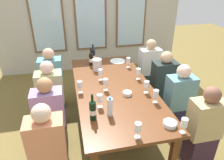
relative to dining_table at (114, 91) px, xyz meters
name	(u,v)px	position (x,y,z in m)	size (l,w,h in m)	color
ground_plane	(114,128)	(0.00, 0.00, -0.67)	(12.00, 12.00, 0.00)	brown
back_wall_with_windows	(90,8)	(0.00, 2.36, 0.78)	(4.27, 0.10, 2.90)	#B9B6A5
dining_table	(114,91)	(0.00, 0.00, 0.00)	(1.07, 2.26, 0.74)	#5A3017
white_plate_0	(118,61)	(0.28, 0.90, 0.07)	(0.28, 0.28, 0.01)	white
metal_pitcher	(97,65)	(-0.14, 0.62, 0.16)	(0.16, 0.16, 0.19)	silver
wine_bottle_0	(93,110)	(-0.39, -0.64, 0.19)	(0.08, 0.08, 0.32)	black
wine_bottle_1	(91,59)	(-0.20, 0.84, 0.18)	(0.08, 0.08, 0.31)	black
wine_bottle_2	(93,55)	(-0.15, 0.97, 0.19)	(0.08, 0.08, 0.33)	black
tasting_bowl_0	(170,124)	(0.39, -0.94, 0.09)	(0.15, 0.15, 0.05)	white
tasting_bowl_1	(127,93)	(0.13, -0.24, 0.09)	(0.12, 0.12, 0.05)	white
water_bottle	(110,107)	(-0.19, -0.62, 0.18)	(0.06, 0.06, 0.24)	white
wine_glass_0	(100,73)	(-0.15, 0.26, 0.18)	(0.07, 0.07, 0.17)	white
wine_glass_1	(184,123)	(0.47, -1.06, 0.19)	(0.07, 0.07, 0.17)	white
wine_glass_2	(80,85)	(-0.48, -0.05, 0.18)	(0.07, 0.07, 0.17)	white
wine_glass_3	(106,83)	(-0.13, -0.06, 0.18)	(0.07, 0.07, 0.17)	white
wine_glass_4	(100,98)	(-0.28, -0.43, 0.19)	(0.07, 0.07, 0.17)	white
wine_glass_5	(138,128)	(0.00, -1.03, 0.18)	(0.07, 0.07, 0.17)	white
wine_glass_6	(147,85)	(0.39, -0.24, 0.18)	(0.07, 0.07, 0.17)	white
wine_glass_7	(128,61)	(0.39, 0.61, 0.19)	(0.07, 0.07, 0.17)	white
wine_glass_8	(156,94)	(0.42, -0.48, 0.18)	(0.07, 0.07, 0.17)	white
wine_glass_9	(138,72)	(0.41, 0.16, 0.19)	(0.07, 0.07, 0.17)	white
seated_person_0	(48,151)	(-0.89, -0.80, -0.15)	(0.38, 0.24, 1.11)	#2C213F
seated_person_1	(203,130)	(0.89, -0.86, -0.15)	(0.38, 0.24, 1.11)	#35212E
seated_person_2	(50,118)	(-0.89, -0.25, -0.15)	(0.38, 0.24, 1.11)	#3A2A43
seated_person_3	(178,102)	(0.89, -0.26, -0.15)	(0.38, 0.24, 1.11)	#222241
seated_person_4	(51,97)	(-0.89, 0.27, -0.15)	(0.38, 0.24, 1.11)	#2C233E
seated_person_5	(163,85)	(0.89, 0.26, -0.15)	(0.38, 0.24, 1.11)	#213535
seated_person_6	(52,81)	(-0.89, 0.80, -0.15)	(0.38, 0.24, 1.11)	#27362E
seated_person_7	(149,69)	(0.89, 0.89, -0.15)	(0.38, 0.24, 1.11)	#223937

